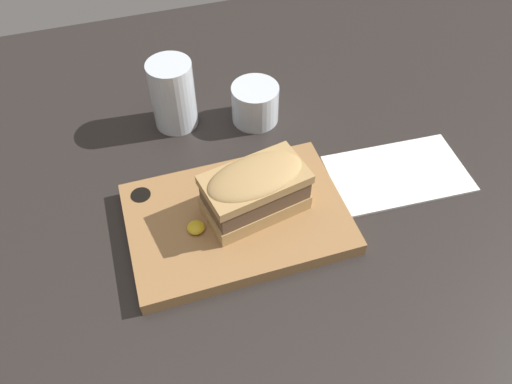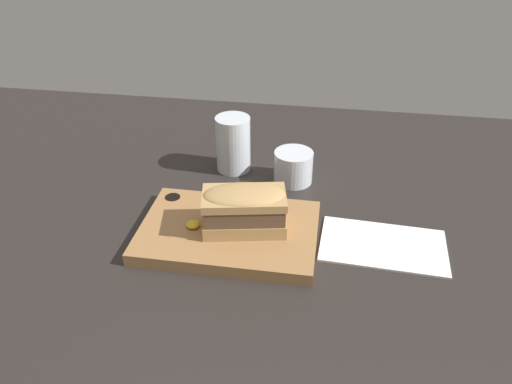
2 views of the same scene
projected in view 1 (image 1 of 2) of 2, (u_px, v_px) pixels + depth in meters
The scene contains 7 objects.
dining_table at pixel (245, 211), 76.83cm from camera, with size 179.36×119.43×2.00cm.
serving_board at pixel (236, 218), 73.22cm from camera, with size 31.50×21.34×2.38cm.
sandwich at pixel (255, 189), 69.66cm from camera, with size 15.65×10.48×8.04cm.
mustard_dollop at pixel (196, 227), 70.10cm from camera, with size 2.49×2.49×1.00cm.
water_glass at pixel (174, 99), 84.39cm from camera, with size 7.49×7.49×12.24cm.
wine_glass at pixel (255, 105), 86.73cm from camera, with size 8.20×8.20×6.81cm.
napkin at pixel (398, 173), 80.25cm from camera, with size 22.52×14.15×0.40cm.
Camera 1 is at (-12.41, -45.57, 61.69)cm, focal length 35.00 mm.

